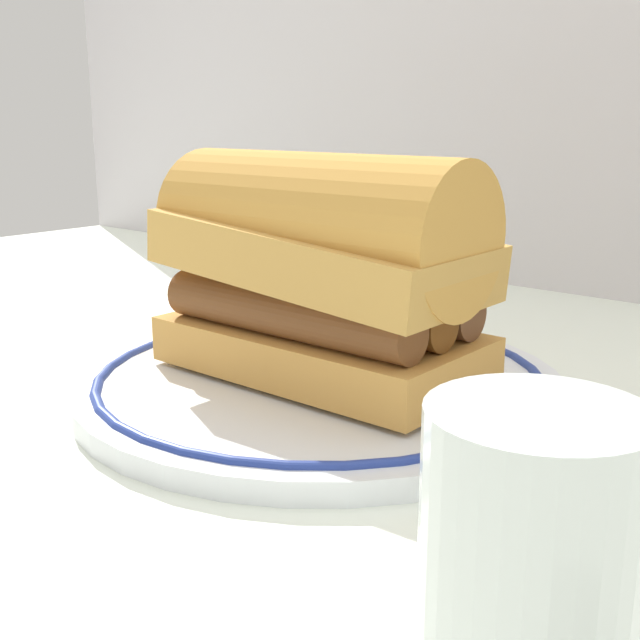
{
  "coord_description": "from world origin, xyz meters",
  "views": [
    {
      "loc": [
        0.25,
        -0.33,
        0.16
      ],
      "look_at": [
        -0.03,
        0.01,
        0.04
      ],
      "focal_mm": 45.22,
      "sensor_mm": 36.0,
      "label": 1
    }
  ],
  "objects": [
    {
      "name": "plate",
      "position": [
        -0.03,
        0.01,
        0.01
      ],
      "size": [
        0.28,
        0.28,
        0.01
      ],
      "color": "white",
      "rests_on": "ground_plane"
    },
    {
      "name": "drinking_glass",
      "position": [
        0.18,
        -0.15,
        0.04
      ],
      "size": [
        0.06,
        0.06,
        0.09
      ],
      "color": "silver",
      "rests_on": "ground_plane"
    },
    {
      "name": "sausage_sandwich",
      "position": [
        -0.03,
        0.01,
        0.08
      ],
      "size": [
        0.18,
        0.09,
        0.12
      ],
      "rotation": [
        0.0,
        0.0,
        0.0
      ],
      "color": "gold",
      "rests_on": "plate"
    },
    {
      "name": "ground_plane",
      "position": [
        0.0,
        0.0,
        0.0
      ],
      "size": [
        1.5,
        1.5,
        0.0
      ],
      "primitive_type": "plane",
      "color": "white"
    }
  ]
}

